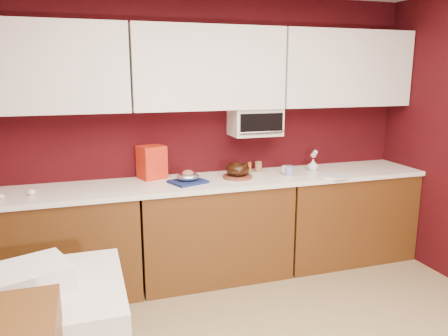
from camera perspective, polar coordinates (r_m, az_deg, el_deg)
wall_back at (r=4.04m, az=-2.69°, el=4.31°), size 4.00×0.02×2.50m
base_cabinet_left at (r=3.82m, az=-21.24°, el=-9.76°), size 1.31×0.58×0.86m
base_cabinet_center at (r=3.95m, az=-1.38°, el=-8.16°), size 1.31×0.58×0.86m
base_cabinet_right at (r=4.49m, az=15.26°, el=-6.06°), size 1.31×0.58×0.86m
countertop at (r=3.82m, az=-1.42°, el=-1.82°), size 4.00×0.62×0.04m
upper_cabinet_left at (r=3.71m, az=-22.85°, el=11.98°), size 1.31×0.33×0.70m
upper_cabinet_center at (r=3.84m, az=-2.12°, el=12.88°), size 1.31×0.33×0.70m
upper_cabinet_right at (r=4.39m, az=15.27°, el=12.39°), size 1.31×0.33×0.70m
toaster_oven at (r=4.03m, az=4.06°, el=6.06°), size 0.45×0.30×0.25m
toaster_oven_door at (r=3.88m, az=4.94°, el=5.81°), size 0.40×0.02×0.18m
toaster_oven_handle at (r=3.88m, az=5.01°, el=4.69°), size 0.42×0.02×0.02m
cake_base at (r=3.87m, az=1.78°, el=-1.13°), size 0.28×0.28×0.02m
bundt_cake at (r=3.85m, az=1.79°, el=-0.15°), size 0.23×0.23×0.09m
navy_towel at (r=3.71m, az=-4.73°, el=-1.79°), size 0.35×0.32×0.02m
foil_ham_nest at (r=3.70m, az=-4.74°, el=-1.13°), size 0.21×0.19×0.07m
roasted_ham at (r=3.69m, az=-4.75°, el=-0.75°), size 0.11×0.09×0.07m
pandoro_box at (r=3.89m, az=-9.42°, el=0.77°), size 0.26×0.25×0.29m
dark_pan at (r=3.95m, az=1.90°, el=-0.75°), size 0.25×0.25×0.04m
coffee_mug at (r=4.04m, az=8.18°, el=-0.18°), size 0.12×0.12×0.09m
blue_jar at (r=3.99m, az=8.49°, el=-0.35°), size 0.08×0.08×0.09m
flower_vase at (r=4.24m, az=11.55°, el=0.49°), size 0.10×0.10×0.12m
flower_pink at (r=4.23m, az=11.60°, el=1.65°), size 0.05×0.05×0.05m
flower_blue at (r=4.25m, az=11.84°, el=2.01°), size 0.05×0.05×0.05m
china_plate at (r=4.04m, az=14.31°, el=-1.02°), size 0.29×0.29×0.01m
amber_bottle at (r=4.10m, az=3.36°, el=0.13°), size 0.04×0.04×0.10m
paper_cup at (r=4.12m, az=4.51°, el=0.18°), size 0.07×0.07×0.10m
egg_left at (r=3.62m, az=-27.10°, el=-3.35°), size 0.05×0.05×0.04m
egg_right at (r=3.63m, az=-23.84°, el=-2.93°), size 0.07×0.07×0.05m
newspaper_stack at (r=2.42m, az=-24.13°, el=-13.05°), size 0.46×0.42×0.13m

